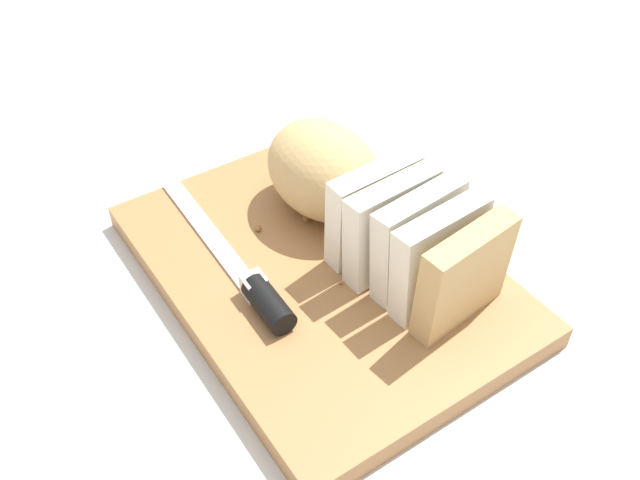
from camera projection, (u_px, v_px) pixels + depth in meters
The scene contains 8 objects.
ground_plane at pixel (320, 281), 0.69m from camera, with size 3.00×3.00×0.00m, color beige.
cutting_board at pixel (320, 272), 0.68m from camera, with size 0.38×0.28×0.02m, color #9E6B3D.
bread_loaf at pixel (364, 201), 0.67m from camera, with size 0.28×0.12×0.10m.
bread_knife at pixel (252, 285), 0.64m from camera, with size 0.26×0.03×0.02m.
crumb_near_knife at pixel (258, 228), 0.71m from camera, with size 0.01×0.01×0.01m, color #996633.
crumb_near_loaf at pixel (249, 284), 0.65m from camera, with size 0.00×0.00×0.00m, color #996633.
crumb_stray_left at pixel (306, 219), 0.72m from camera, with size 0.01×0.01×0.01m, color #996633.
crumb_stray_right at pixel (344, 281), 0.65m from camera, with size 0.00×0.00×0.00m, color #996633.
Camera 1 is at (0.39, -0.27, 0.50)m, focal length 39.66 mm.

